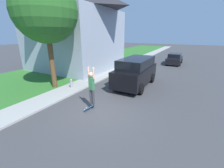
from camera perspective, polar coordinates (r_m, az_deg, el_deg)
ground_plane at (r=8.30m, az=-5.37°, el=-9.95°), size 120.00×120.00×0.00m
lawn at (r=17.52m, az=-16.40°, el=4.93°), size 10.00×80.00×0.08m
sidewalk at (r=14.81m, az=-4.12°, el=3.26°), size 1.80×80.00×0.10m
house at (r=18.73m, az=-14.06°, el=21.15°), size 9.42×9.28×9.37m
lawn_tree_near at (r=11.80m, az=-24.06°, el=24.09°), size 4.25×4.25×7.45m
suv_parked at (r=11.85m, az=9.05°, el=4.78°), size 2.19×4.95×2.20m
car_down_street at (r=22.37m, az=22.68°, el=8.78°), size 1.88×4.10×1.44m
skateboarder at (r=7.97m, az=-7.78°, el=-0.70°), size 0.41×0.24×2.07m
skateboard at (r=8.37m, az=-8.70°, el=-9.06°), size 0.25×0.80×0.27m
fire_hydrant at (r=11.64m, az=-15.23°, el=0.23°), size 0.20×0.20×0.65m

